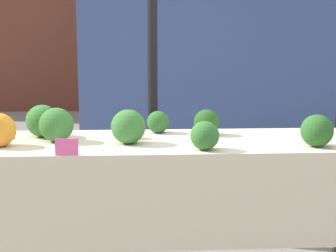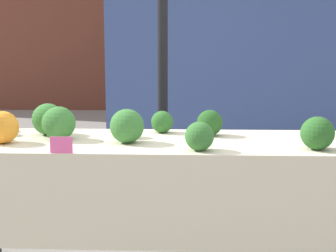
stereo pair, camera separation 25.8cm
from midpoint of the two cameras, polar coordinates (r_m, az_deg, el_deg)
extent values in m
cylinder|color=black|center=(3.25, -4.18, 5.99)|extent=(0.07, 0.07, 2.30)
cube|color=#384C84|center=(6.76, 2.73, 9.02)|extent=(3.18, 2.13, 1.99)
cylinder|color=black|center=(8.16, 16.92, 1.89)|extent=(0.74, 0.22, 0.74)
cylinder|color=black|center=(5.93, -4.87, -0.27)|extent=(0.74, 0.22, 0.74)
cylinder|color=black|center=(7.66, -4.55, 1.81)|extent=(0.74, 0.22, 0.74)
cube|color=beige|center=(2.60, -2.85, -2.09)|extent=(2.40, 0.75, 0.03)
cube|color=beige|center=(2.31, -2.70, -9.81)|extent=(2.40, 0.01, 0.46)
sphere|color=#387533|center=(2.50, -7.82, -0.10)|extent=(0.18, 0.18, 0.18)
sphere|color=#336B2D|center=(2.32, 1.34, -1.21)|extent=(0.15, 0.15, 0.15)
sphere|color=#387533|center=(2.64, -16.21, 0.12)|extent=(0.19, 0.19, 0.19)
sphere|color=#387533|center=(2.81, -17.65, 0.58)|extent=(0.19, 0.19, 0.19)
sphere|color=#23511E|center=(2.75, 2.06, 0.45)|extent=(0.15, 0.15, 0.15)
sphere|color=#285B23|center=(2.48, 14.92, -0.58)|extent=(0.17, 0.17, 0.17)
sphere|color=#2D6628|center=(2.82, -3.84, 0.47)|extent=(0.13, 0.13, 0.13)
sphere|color=#23511E|center=(2.67, -8.01, -0.32)|extent=(0.11, 0.11, 0.11)
cube|color=#F45B9E|center=(2.29, -15.45, -2.52)|extent=(0.11, 0.01, 0.08)
camera|label=1|loc=(0.13, -92.86, -0.45)|focal=50.00mm
camera|label=2|loc=(0.13, 87.14, 0.45)|focal=50.00mm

